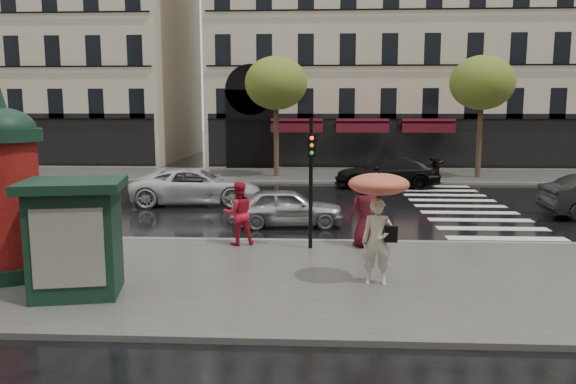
# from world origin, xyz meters

# --- Properties ---
(ground) EXTENTS (160.00, 160.00, 0.00)m
(ground) POSITION_xyz_m (0.00, 0.00, 0.00)
(ground) COLOR black
(ground) RESTS_ON ground
(near_sidewalk) EXTENTS (90.00, 7.00, 0.12)m
(near_sidewalk) POSITION_xyz_m (0.00, -0.50, 0.06)
(near_sidewalk) COLOR #474744
(near_sidewalk) RESTS_ON ground
(far_sidewalk) EXTENTS (90.00, 6.00, 0.12)m
(far_sidewalk) POSITION_xyz_m (0.00, 19.00, 0.06)
(far_sidewalk) COLOR #474744
(far_sidewalk) RESTS_ON ground
(near_kerb) EXTENTS (90.00, 0.25, 0.14)m
(near_kerb) POSITION_xyz_m (0.00, 3.00, 0.07)
(near_kerb) COLOR slate
(near_kerb) RESTS_ON ground
(far_kerb) EXTENTS (90.00, 0.25, 0.14)m
(far_kerb) POSITION_xyz_m (0.00, 16.00, 0.07)
(far_kerb) COLOR slate
(far_kerb) RESTS_ON ground
(zebra_crossing) EXTENTS (3.60, 11.75, 0.01)m
(zebra_crossing) POSITION_xyz_m (6.00, 9.60, 0.01)
(zebra_crossing) COLOR silver
(zebra_crossing) RESTS_ON ground
(bldg_far_corner) EXTENTS (26.00, 14.00, 22.90)m
(bldg_far_corner) POSITION_xyz_m (6.00, 30.00, 11.31)
(bldg_far_corner) COLOR #B7A88C
(bldg_far_corner) RESTS_ON ground
(bldg_far_left) EXTENTS (24.00, 14.00, 22.90)m
(bldg_far_left) POSITION_xyz_m (-22.00, 30.00, 11.31)
(bldg_far_left) COLOR #B7A88C
(bldg_far_left) RESTS_ON ground
(tree_far_left) EXTENTS (3.40, 3.40, 6.64)m
(tree_far_left) POSITION_xyz_m (-2.00, 18.00, 5.17)
(tree_far_left) COLOR #38281C
(tree_far_left) RESTS_ON ground
(tree_far_right) EXTENTS (3.40, 3.40, 6.64)m
(tree_far_right) POSITION_xyz_m (9.00, 18.00, 5.17)
(tree_far_right) COLOR #38281C
(tree_far_right) RESTS_ON ground
(woman_umbrella) EXTENTS (1.31, 1.31, 2.51)m
(woman_umbrella) POSITION_xyz_m (1.58, -0.94, 1.78)
(woman_umbrella) COLOR beige
(woman_umbrella) RESTS_ON near_sidewalk
(woman_red) EXTENTS (1.04, 0.93, 1.78)m
(woman_red) POSITION_xyz_m (-1.92, 2.40, 1.01)
(woman_red) COLOR red
(woman_red) RESTS_ON near_sidewalk
(man_burgundy) EXTENTS (1.15, 1.01, 1.99)m
(man_burgundy) POSITION_xyz_m (1.60, 2.40, 1.11)
(man_burgundy) COLOR #450D17
(man_burgundy) RESTS_ON near_sidewalk
(morris_column) EXTENTS (1.60, 1.60, 4.30)m
(morris_column) POSITION_xyz_m (-6.61, -0.87, 2.18)
(morris_column) COLOR black
(morris_column) RESTS_ON near_sidewalk
(traffic_light) EXTENTS (0.23, 0.33, 3.53)m
(traffic_light) POSITION_xyz_m (0.10, 2.03, 2.26)
(traffic_light) COLOR black
(traffic_light) RESTS_ON near_sidewalk
(newsstand) EXTENTS (2.26, 2.02, 2.37)m
(newsstand) POSITION_xyz_m (-4.64, -1.94, 1.34)
(newsstand) COLOR black
(newsstand) RESTS_ON near_sidewalk
(car_silver) EXTENTS (3.87, 1.84, 1.28)m
(car_silver) POSITION_xyz_m (-0.73, 5.48, 0.64)
(car_silver) COLOR #AFAFB4
(car_silver) RESTS_ON ground
(car_white) EXTENTS (5.47, 3.00, 1.45)m
(car_white) POSITION_xyz_m (-4.68, 9.63, 0.73)
(car_white) COLOR silver
(car_white) RESTS_ON ground
(car_black) EXTENTS (5.14, 2.12, 1.49)m
(car_black) POSITION_xyz_m (3.70, 14.76, 0.74)
(car_black) COLOR black
(car_black) RESTS_ON ground
(car_far_silver) EXTENTS (4.15, 2.12, 1.35)m
(car_far_silver) POSITION_xyz_m (-5.96, 11.50, 0.68)
(car_far_silver) COLOR silver
(car_far_silver) RESTS_ON ground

